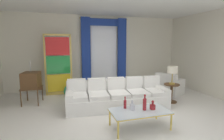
# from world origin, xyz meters

# --- Properties ---
(ground_plane) EXTENTS (16.00, 16.00, 0.00)m
(ground_plane) POSITION_xyz_m (0.00, 0.00, 0.00)
(ground_plane) COLOR white
(wall_rear) EXTENTS (8.00, 0.12, 3.00)m
(wall_rear) POSITION_xyz_m (0.00, 3.06, 1.50)
(wall_rear) COLOR silver
(wall_rear) RESTS_ON ground
(wall_right) EXTENTS (0.12, 7.00, 3.00)m
(wall_right) POSITION_xyz_m (3.66, 0.60, 1.50)
(wall_right) COLOR silver
(wall_right) RESTS_ON ground
(ceiling_slab) EXTENTS (8.00, 7.60, 0.04)m
(ceiling_slab) POSITION_xyz_m (0.00, 0.80, 3.02)
(ceiling_slab) COLOR white
(curtained_window) EXTENTS (2.00, 0.17, 2.70)m
(curtained_window) POSITION_xyz_m (0.27, 2.89, 1.74)
(curtained_window) COLOR white
(curtained_window) RESTS_ON ground
(couch_white_long) EXTENTS (2.98, 1.15, 0.86)m
(couch_white_long) POSITION_xyz_m (0.04, 0.49, 0.31)
(couch_white_long) COLOR white
(couch_white_long) RESTS_ON ground
(coffee_table) EXTENTS (1.29, 0.68, 0.41)m
(coffee_table) POSITION_xyz_m (0.11, -0.91, 0.38)
(coffee_table) COLOR silver
(coffee_table) RESTS_ON ground
(bottle_blue_decanter) EXTENTS (0.06, 0.06, 0.28)m
(bottle_blue_decanter) POSITION_xyz_m (-0.16, -0.71, 0.52)
(bottle_blue_decanter) COLOR maroon
(bottle_blue_decanter) RESTS_ON coffee_table
(bottle_crystal_tall) EXTENTS (0.08, 0.08, 0.36)m
(bottle_crystal_tall) POSITION_xyz_m (0.22, -0.93, 0.56)
(bottle_crystal_tall) COLOR maroon
(bottle_crystal_tall) RESTS_ON coffee_table
(bottle_amber_squat) EXTENTS (0.11, 0.11, 0.23)m
(bottle_amber_squat) POSITION_xyz_m (-0.04, -0.84, 0.49)
(bottle_amber_squat) COLOR silver
(bottle_amber_squat) RESTS_ON coffee_table
(bottle_ruby_flask) EXTENTS (0.13, 0.13, 0.20)m
(bottle_ruby_flask) POSITION_xyz_m (0.41, -0.94, 0.48)
(bottle_ruby_flask) COLOR maroon
(bottle_ruby_flask) RESTS_ON coffee_table
(vintage_tv) EXTENTS (0.62, 0.66, 1.35)m
(vintage_tv) POSITION_xyz_m (-2.41, 1.53, 0.73)
(vintage_tv) COLOR brown
(vintage_tv) RESTS_ON ground
(armchair_white) EXTENTS (1.09, 1.08, 0.80)m
(armchair_white) POSITION_xyz_m (2.30, 1.20, 0.29)
(armchair_white) COLOR white
(armchair_white) RESTS_ON ground
(stained_glass_divider) EXTENTS (0.95, 0.05, 2.20)m
(stained_glass_divider) POSITION_xyz_m (-1.59, 2.32, 1.06)
(stained_glass_divider) COLOR gold
(stained_glass_divider) RESTS_ON ground
(peacock_figurine) EXTENTS (0.44, 0.60, 0.50)m
(peacock_figurine) POSITION_xyz_m (-1.23, 1.83, 0.22)
(peacock_figurine) COLOR beige
(peacock_figurine) RESTS_ON ground
(round_side_table) EXTENTS (0.48, 0.48, 0.59)m
(round_side_table) POSITION_xyz_m (1.84, 0.39, 0.36)
(round_side_table) COLOR brown
(round_side_table) RESTS_ON ground
(table_lamp_brass) EXTENTS (0.32, 0.32, 0.57)m
(table_lamp_brass) POSITION_xyz_m (1.84, 0.39, 1.03)
(table_lamp_brass) COLOR #B29338
(table_lamp_brass) RESTS_ON round_side_table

